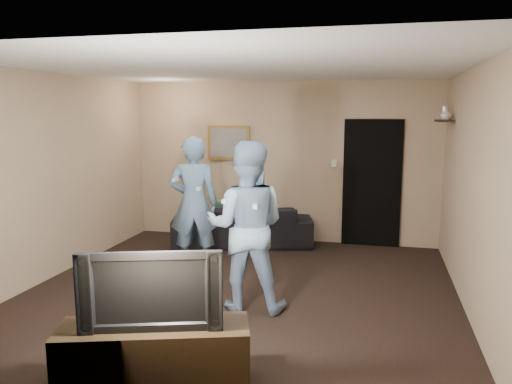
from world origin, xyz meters
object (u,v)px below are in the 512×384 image
(television, at_px, (152,287))
(tv_console, at_px, (154,358))
(wii_player_left, at_px, (194,203))
(wii_player_right, at_px, (246,227))
(sofa, at_px, (243,225))

(television, bearing_deg, tv_console, 0.00)
(television, xyz_separation_m, wii_player_left, (-0.78, 2.91, 0.09))
(tv_console, distance_m, wii_player_right, 1.85)
(sofa, height_order, wii_player_left, wii_player_left)
(tv_console, bearing_deg, sofa, 78.17)
(television, bearing_deg, wii_player_right, 62.75)
(television, distance_m, wii_player_left, 3.01)
(sofa, relative_size, wii_player_left, 1.22)
(wii_player_left, distance_m, wii_player_right, 1.59)
(wii_player_left, bearing_deg, television, -75.02)
(tv_console, bearing_deg, wii_player_right, 62.75)
(sofa, xyz_separation_m, wii_player_left, (-0.31, -1.34, 0.58))
(wii_player_right, bearing_deg, tv_console, -99.13)
(tv_console, xyz_separation_m, television, (0.00, 0.00, 0.56))
(television, height_order, wii_player_right, wii_player_right)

